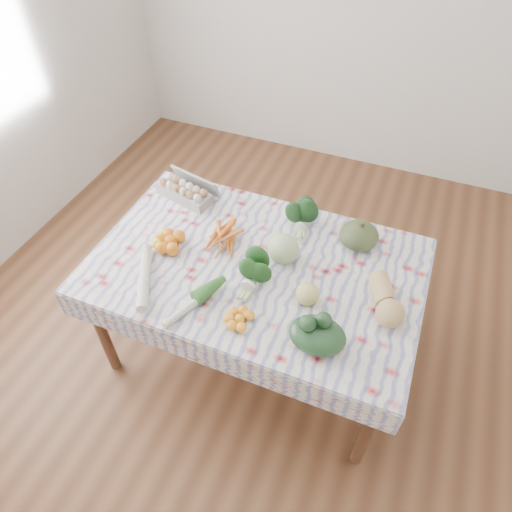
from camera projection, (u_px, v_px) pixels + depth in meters
ground at (256, 347)px, 2.86m from camera, size 4.50×4.50×0.00m
dining_table at (256, 275)px, 2.37m from camera, size 1.60×1.00×0.75m
tablecloth at (256, 265)px, 2.32m from camera, size 1.66×1.06×0.01m
egg_carton at (184, 192)px, 2.65m from camera, size 0.36×0.21×0.09m
carrot_bunch at (222, 239)px, 2.41m from camera, size 0.26×0.24×0.05m
kale_bunch at (302, 217)px, 2.46m from camera, size 0.19×0.18×0.15m
kabocha_squash at (359, 235)px, 2.36m from camera, size 0.24×0.24×0.13m
cabbage at (284, 249)px, 2.28m from camera, size 0.19×0.19×0.16m
butternut_squash at (386, 299)px, 2.07m from camera, size 0.23×0.31×0.13m
orange_cluster at (170, 242)px, 2.37m from camera, size 0.26×0.26×0.07m
broccoli at (251, 275)px, 2.18m from camera, size 0.18×0.18×0.12m
mandarin_cluster at (239, 318)px, 2.05m from camera, size 0.18×0.18×0.05m
grapefruit at (307, 294)px, 2.11m from camera, size 0.13×0.13×0.11m
spinach_bag at (317, 335)px, 1.95m from camera, size 0.29×0.26×0.11m
daikon at (144, 281)px, 2.20m from camera, size 0.22×0.35×0.05m
leek at (194, 303)px, 2.11m from camera, size 0.17×0.34×0.04m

